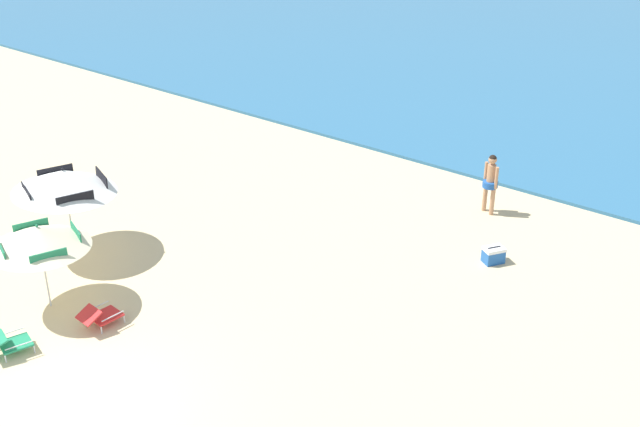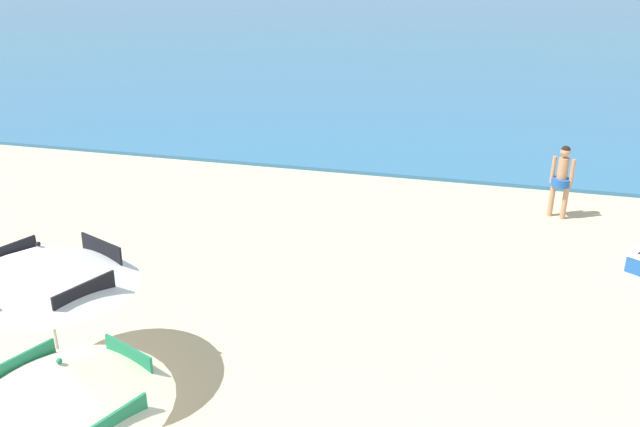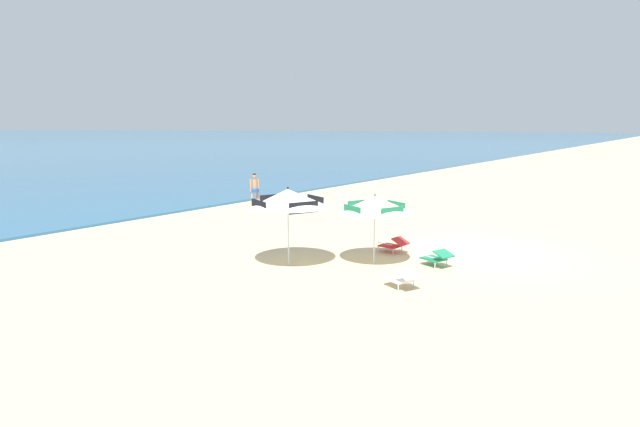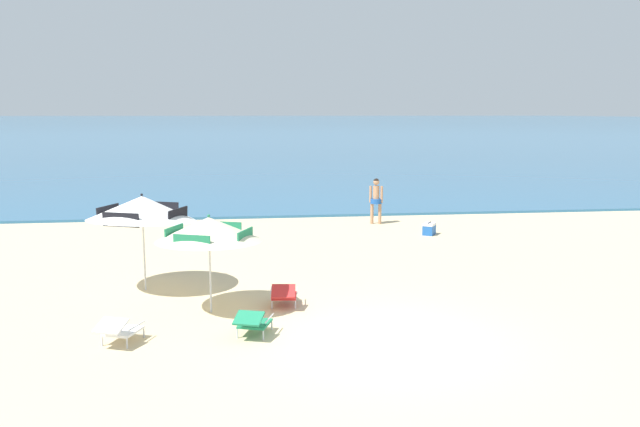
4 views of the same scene
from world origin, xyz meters
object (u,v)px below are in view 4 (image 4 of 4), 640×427
object	(u,v)px
lounge_chair_under_umbrella	(284,294)
lounge_chair_facing_sea	(119,329)
beach_umbrella_striped_second	(142,208)
person_standing_near_shore	(376,198)
cooler_box	(429,229)
lounge_chair_beside_umbrella	(253,322)
beach_umbrella_striped_main	(209,229)

from	to	relation	value
lounge_chair_under_umbrella	lounge_chair_facing_sea	world-z (taller)	lounge_chair_under_umbrella
beach_umbrella_striped_second	lounge_chair_facing_sea	world-z (taller)	beach_umbrella_striped_second
lounge_chair_facing_sea	person_standing_near_shore	size ratio (longest dim) A/B	0.59
lounge_chair_under_umbrella	cooler_box	xyz separation A→B (m)	(5.43, 7.49, -0.07)
beach_umbrella_striped_second	person_standing_near_shore	bearing A→B (deg)	48.41
lounge_chair_beside_umbrella	person_standing_near_shore	xyz separation A→B (m)	(4.81, 11.56, 0.70)
lounge_chair_beside_umbrella	beach_umbrella_striped_main	bearing A→B (deg)	117.40
lounge_chair_beside_umbrella	person_standing_near_shore	world-z (taller)	person_standing_near_shore
person_standing_near_shore	beach_umbrella_striped_main	bearing A→B (deg)	-119.38
beach_umbrella_striped_second	lounge_chair_under_umbrella	bearing A→B (deg)	-29.14
person_standing_near_shore	cooler_box	bearing A→B (deg)	-60.47
beach_umbrella_striped_second	beach_umbrella_striped_main	bearing A→B (deg)	-50.20
beach_umbrella_striped_main	person_standing_near_shore	size ratio (longest dim) A/B	1.53
beach_umbrella_striped_second	lounge_chair_under_umbrella	size ratio (longest dim) A/B	3.67
beach_umbrella_striped_main	lounge_chair_facing_sea	distance (m)	2.71
cooler_box	beach_umbrella_striped_main	bearing A→B (deg)	-132.24
lounge_chair_facing_sea	person_standing_near_shore	xyz separation A→B (m)	(7.17, 11.67, 0.70)
beach_umbrella_striped_main	lounge_chair_under_umbrella	size ratio (longest dim) A/B	2.74
lounge_chair_beside_umbrella	lounge_chair_under_umbrella	bearing A→B (deg)	68.13
lounge_chair_under_umbrella	person_standing_near_shore	distance (m)	10.67
beach_umbrella_striped_second	cooler_box	size ratio (longest dim) A/B	5.67
lounge_chair_beside_umbrella	lounge_chair_facing_sea	bearing A→B (deg)	-177.32
beach_umbrella_striped_second	lounge_chair_under_umbrella	xyz separation A→B (m)	(3.08, -1.72, -1.64)
beach_umbrella_striped_main	beach_umbrella_striped_second	bearing A→B (deg)	129.80
beach_umbrella_striped_main	cooler_box	bearing A→B (deg)	47.76
beach_umbrella_striped_second	person_standing_near_shore	world-z (taller)	beach_umbrella_striped_second
beach_umbrella_striped_main	lounge_chair_beside_umbrella	xyz separation A→B (m)	(0.82, -1.57, -1.46)
person_standing_near_shore	cooler_box	world-z (taller)	person_standing_near_shore
beach_umbrella_striped_second	lounge_chair_facing_sea	distance (m)	3.93
beach_umbrella_striped_second	lounge_chair_beside_umbrella	distance (m)	4.51
person_standing_near_shore	cooler_box	distance (m)	2.80
lounge_chair_beside_umbrella	cooler_box	distance (m)	11.08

